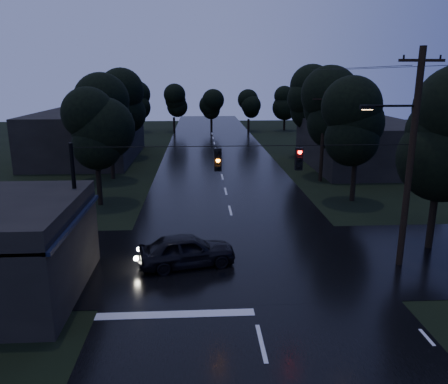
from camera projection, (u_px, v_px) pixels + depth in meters
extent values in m
cube|color=black|center=(222.00, 177.00, 38.87)|extent=(12.00, 120.00, 0.02)
cube|color=black|center=(242.00, 259.00, 21.52)|extent=(60.00, 9.00, 0.02)
cube|color=black|center=(75.00, 220.00, 17.41)|extent=(0.30, 7.00, 0.15)
cylinder|color=black|center=(50.00, 295.00, 14.95)|extent=(0.10, 0.10, 3.00)
cylinder|color=black|center=(91.00, 234.00, 20.73)|extent=(0.10, 0.10, 3.00)
cube|color=#F6C062|center=(64.00, 251.00, 16.14)|extent=(0.06, 1.60, 0.50)
cube|color=#F6C062|center=(83.00, 226.00, 18.74)|extent=(0.06, 1.20, 0.50)
cube|color=black|center=(362.00, 144.00, 42.93)|extent=(10.00, 14.00, 4.40)
cube|color=black|center=(88.00, 135.00, 47.10)|extent=(10.00, 16.00, 5.00)
cylinder|color=black|center=(410.00, 162.00, 19.67)|extent=(0.30, 0.30, 10.00)
cube|color=black|center=(422.00, 60.00, 18.53)|extent=(2.00, 0.12, 0.12)
cylinder|color=black|center=(392.00, 106.00, 18.96)|extent=(2.20, 0.10, 0.10)
cube|color=black|center=(367.00, 107.00, 18.91)|extent=(0.60, 0.25, 0.18)
cube|color=#FFB266|center=(367.00, 109.00, 18.94)|extent=(0.45, 0.18, 0.03)
cylinder|color=black|center=(323.00, 138.00, 36.43)|extent=(0.30, 0.30, 7.50)
cube|color=black|center=(325.00, 99.00, 35.61)|extent=(2.00, 0.12, 0.12)
cylinder|color=black|center=(76.00, 210.00, 19.36)|extent=(0.18, 0.18, 6.00)
cylinder|color=black|center=(245.00, 146.00, 19.05)|extent=(15.00, 0.03, 0.03)
cube|color=black|center=(218.00, 160.00, 19.14)|extent=(0.32, 0.25, 1.00)
sphere|color=orange|center=(218.00, 160.00, 18.99)|extent=(0.18, 0.18, 0.18)
cube|color=black|center=(299.00, 159.00, 19.34)|extent=(0.32, 0.25, 1.00)
sphere|color=#FF0C07|center=(300.00, 160.00, 19.19)|extent=(0.18, 0.18, 0.18)
cylinder|color=black|center=(431.00, 222.00, 22.67)|extent=(0.36, 0.36, 2.80)
sphere|color=black|center=(440.00, 158.00, 21.79)|extent=(4.48, 4.48, 4.48)
sphere|color=black|center=(443.00, 134.00, 21.48)|extent=(4.48, 4.48, 4.48)
sphere|color=black|center=(446.00, 109.00, 21.16)|extent=(4.48, 4.48, 4.48)
cylinder|color=black|center=(99.00, 188.00, 30.35)|extent=(0.36, 0.36, 2.45)
sphere|color=black|center=(96.00, 145.00, 29.58)|extent=(3.92, 3.92, 3.92)
sphere|color=black|center=(95.00, 130.00, 29.30)|extent=(3.92, 3.92, 3.92)
sphere|color=black|center=(94.00, 114.00, 29.03)|extent=(3.92, 3.92, 3.92)
cylinder|color=black|center=(112.00, 164.00, 38.00)|extent=(0.36, 0.36, 2.62)
sphere|color=black|center=(110.00, 127.00, 37.18)|extent=(4.20, 4.20, 4.20)
sphere|color=black|center=(109.00, 114.00, 36.89)|extent=(4.20, 4.20, 4.20)
sphere|color=black|center=(108.00, 100.00, 36.60)|extent=(4.20, 4.20, 4.20)
cylinder|color=black|center=(124.00, 145.00, 47.59)|extent=(0.36, 0.36, 2.80)
sphere|color=black|center=(122.00, 114.00, 46.71)|extent=(4.48, 4.48, 4.48)
sphere|color=black|center=(122.00, 102.00, 46.40)|extent=(4.48, 4.48, 4.48)
sphere|color=black|center=(121.00, 91.00, 46.09)|extent=(4.48, 4.48, 4.48)
cylinder|color=black|center=(353.00, 183.00, 31.31)|extent=(0.36, 0.36, 2.62)
sphere|color=black|center=(357.00, 139.00, 30.49)|extent=(4.20, 4.20, 4.20)
sphere|color=black|center=(358.00, 122.00, 30.20)|extent=(4.20, 4.20, 4.20)
sphere|color=black|center=(359.00, 106.00, 29.90)|extent=(4.20, 4.20, 4.20)
cylinder|color=black|center=(329.00, 161.00, 39.04)|extent=(0.36, 0.36, 2.80)
sphere|color=black|center=(332.00, 122.00, 38.16)|extent=(4.48, 4.48, 4.48)
sphere|color=black|center=(333.00, 108.00, 37.85)|extent=(4.48, 4.48, 4.48)
sphere|color=black|center=(333.00, 94.00, 37.54)|extent=(4.48, 4.48, 4.48)
cylinder|color=black|center=(309.00, 143.00, 48.69)|extent=(0.36, 0.36, 2.97)
sphere|color=black|center=(310.00, 110.00, 47.76)|extent=(4.76, 4.76, 4.76)
sphere|color=black|center=(311.00, 98.00, 47.43)|extent=(4.76, 4.76, 4.76)
sphere|color=black|center=(311.00, 86.00, 47.09)|extent=(4.76, 4.76, 4.76)
imported|color=black|center=(187.00, 250.00, 20.65)|extent=(4.87, 2.81, 1.56)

